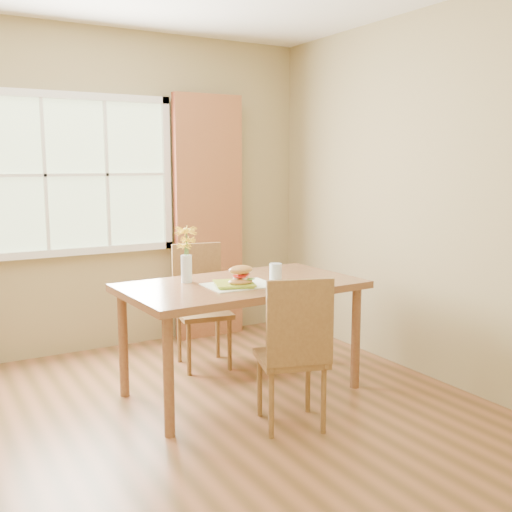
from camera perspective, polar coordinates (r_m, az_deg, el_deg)
The scene contains 11 objects.
room at distance 3.37m, azimuth -9.08°, elevation 4.56°, with size 4.24×3.84×2.74m.
window at distance 5.15m, azimuth -16.75°, elevation 7.41°, with size 1.62×0.06×1.32m.
curtain_right at distance 5.47m, azimuth -4.53°, elevation 3.62°, with size 0.65×0.08×2.20m, color maroon.
dining_table at distance 4.13m, azimuth -1.40°, elevation -3.64°, with size 1.64×0.97×0.78m.
chair_near at distance 3.59m, azimuth 3.70°, elevation -8.64°, with size 0.50×0.50×0.95m.
chair_far at distance 4.79m, azimuth -5.30°, elevation -4.11°, with size 0.46×0.46×0.96m.
placemat at distance 4.01m, azimuth -1.58°, elevation -2.78°, with size 0.45×0.33×0.01m, color beige.
plate at distance 3.98m, azimuth -2.10°, elevation -2.76°, with size 0.26×0.26×0.01m, color #A6C832.
croissant_sandwich at distance 3.93m, azimuth -1.44°, elevation -1.86°, with size 0.18×0.12×0.13m.
water_glass at distance 4.12m, azimuth 1.88°, elevation -1.65°, with size 0.09×0.09×0.13m.
flower_vase at distance 4.11m, azimuth -6.67°, elevation 0.69°, with size 0.16×0.16×0.39m.
Camera 1 is at (-1.21, -3.13, 1.59)m, focal length 42.00 mm.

